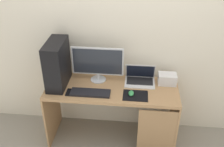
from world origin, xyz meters
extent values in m
plane|color=gray|center=(0.00, 0.00, 0.00)|extent=(8.00, 8.00, 0.00)
cube|color=beige|center=(0.00, 0.32, 1.30)|extent=(4.00, 0.04, 2.60)
cube|color=#A37A51|center=(0.00, 0.00, 0.71)|extent=(1.44, 0.55, 0.03)
cube|color=#A37A51|center=(-0.71, 0.00, 0.35)|extent=(0.02, 0.55, 0.70)
cube|color=#A37A51|center=(0.71, 0.00, 0.35)|extent=(0.02, 0.55, 0.70)
cube|color=#96704B|center=(0.50, -0.27, 0.38)|extent=(0.40, 0.01, 0.56)
cube|color=black|center=(-0.59, 0.02, 0.98)|extent=(0.19, 0.42, 0.51)
cylinder|color=#B7BCC6|center=(-0.17, 0.14, 0.74)|extent=(0.17, 0.17, 0.01)
cylinder|color=#B7BCC6|center=(-0.17, 0.14, 0.78)|extent=(0.04, 0.04, 0.07)
cube|color=#B7BCC6|center=(-0.17, 0.14, 0.98)|extent=(0.57, 0.02, 0.33)
cube|color=#232833|center=(-0.17, 0.13, 0.98)|extent=(0.54, 0.00, 0.30)
cube|color=silver|center=(0.30, 0.12, 0.74)|extent=(0.33, 0.24, 0.01)
cube|color=black|center=(0.30, 0.14, 0.74)|extent=(0.29, 0.16, 0.00)
cube|color=silver|center=(0.30, 0.20, 0.84)|extent=(0.33, 0.10, 0.20)
cube|color=black|center=(0.30, 0.19, 0.84)|extent=(0.31, 0.08, 0.18)
cube|color=silver|center=(0.60, 0.14, 0.79)|extent=(0.20, 0.14, 0.12)
cube|color=black|center=(-0.22, -0.14, 0.74)|extent=(0.42, 0.14, 0.02)
cube|color=black|center=(0.26, -0.13, 0.73)|extent=(0.26, 0.20, 0.00)
ellipsoid|color=#338C4C|center=(0.21, -0.12, 0.75)|extent=(0.06, 0.10, 0.03)
cube|color=black|center=(-0.44, -0.14, 0.74)|extent=(0.07, 0.13, 0.01)
camera|label=1|loc=(0.24, -2.41, 2.37)|focal=42.83mm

